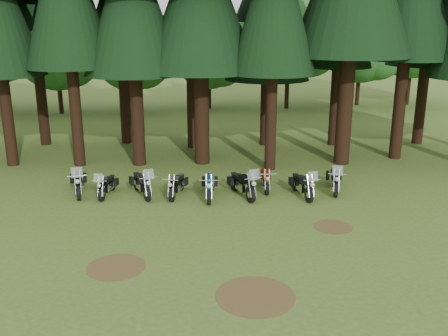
{
  "coord_description": "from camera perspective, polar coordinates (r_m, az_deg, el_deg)",
  "views": [
    {
      "loc": [
        -0.82,
        -15.94,
        7.22
      ],
      "look_at": [
        0.86,
        5.0,
        1.0
      ],
      "focal_mm": 40.0,
      "sensor_mm": 36.0,
      "label": 1
    }
  ],
  "objects": [
    {
      "name": "ground",
      "position": [
        17.52,
        -1.52,
        -7.85
      ],
      "size": [
        120.0,
        120.0,
        0.0
      ],
      "primitive_type": "plane",
      "color": "#405B22",
      "rests_on": "ground"
    },
    {
      "name": "pine_back_4",
      "position": [
        29.61,
        5.11,
        18.42
      ],
      "size": [
        4.94,
        4.94,
        13.78
      ],
      "color": "black",
      "rests_on": "ground"
    },
    {
      "name": "decid_2",
      "position": [
        41.9,
        -18.31,
        12.59
      ],
      "size": [
        6.72,
        6.53,
        8.4
      ],
      "color": "black",
      "rests_on": "ground"
    },
    {
      "name": "decid_3",
      "position": [
        41.34,
        -10.24,
        12.48
      ],
      "size": [
        6.12,
        5.95,
        7.65
      ],
      "color": "black",
      "rests_on": "ground"
    },
    {
      "name": "decid_4",
      "position": [
        42.43,
        -1.38,
        12.63
      ],
      "size": [
        5.93,
        5.76,
        7.41
      ],
      "color": "black",
      "rests_on": "ground"
    },
    {
      "name": "decid_5",
      "position": [
        42.65,
        8.02,
        15.01
      ],
      "size": [
        8.45,
        8.21,
        10.56
      ],
      "color": "black",
      "rests_on": "ground"
    },
    {
      "name": "decid_6",
      "position": [
        45.76,
        15.87,
        13.36
      ],
      "size": [
        7.06,
        6.86,
        8.82
      ],
      "color": "black",
      "rests_on": "ground"
    },
    {
      "name": "decid_7",
      "position": [
        47.35,
        21.45,
        14.19
      ],
      "size": [
        8.44,
        8.2,
        10.55
      ],
      "color": "black",
      "rests_on": "ground"
    },
    {
      "name": "dirt_patch_0",
      "position": [
        15.85,
        -12.21,
        -10.99
      ],
      "size": [
        1.8,
        1.8,
        0.01
      ],
      "primitive_type": "cylinder",
      "color": "#4C3D1E",
      "rests_on": "ground"
    },
    {
      "name": "dirt_patch_1",
      "position": [
        18.73,
        12.37,
        -6.58
      ],
      "size": [
        1.4,
        1.4,
        0.01
      ],
      "primitive_type": "cylinder",
      "color": "#4C3D1E",
      "rests_on": "ground"
    },
    {
      "name": "dirt_patch_2",
      "position": [
        14.07,
        3.6,
        -14.39
      ],
      "size": [
        2.2,
        2.2,
        0.01
      ],
      "primitive_type": "cylinder",
      "color": "#4C3D1E",
      "rests_on": "ground"
    },
    {
      "name": "motorcycle_0",
      "position": [
        22.41,
        -16.3,
        -1.62
      ],
      "size": [
        0.75,
        2.41,
        1.52
      ],
      "rotation": [
        0.0,
        0.0,
        0.19
      ],
      "color": "black",
      "rests_on": "ground"
    },
    {
      "name": "motorcycle_1",
      "position": [
        21.91,
        -13.24,
        -2.03
      ],
      "size": [
        0.6,
        2.04,
        1.28
      ],
      "rotation": [
        0.0,
        0.0,
        -0.18
      ],
      "color": "black",
      "rests_on": "ground"
    },
    {
      "name": "motorcycle_2",
      "position": [
        21.6,
        -9.38,
        -1.88
      ],
      "size": [
        1.08,
        2.29,
        1.47
      ],
      "rotation": [
        0.0,
        0.0,
        0.35
      ],
      "color": "black",
      "rests_on": "ground"
    },
    {
      "name": "motorcycle_3",
      "position": [
        21.41,
        -5.42,
        -2.04
      ],
      "size": [
        0.68,
        2.09,
        0.87
      ],
      "rotation": [
        0.0,
        0.0,
        -0.26
      ],
      "color": "black",
      "rests_on": "ground"
    },
    {
      "name": "motorcycle_4",
      "position": [
        21.08,
        -1.67,
        -2.15
      ],
      "size": [
        0.39,
        2.34,
        0.95
      ],
      "rotation": [
        0.0,
        0.0,
        -0.07
      ],
      "color": "black",
      "rests_on": "ground"
    },
    {
      "name": "motorcycle_5",
      "position": [
        21.21,
        2.12,
        -1.97
      ],
      "size": [
        1.01,
        2.38,
        1.52
      ],
      "rotation": [
        0.0,
        0.0,
        0.31
      ],
      "color": "black",
      "rests_on": "ground"
    },
    {
      "name": "motorcycle_6",
      "position": [
        22.2,
        4.69,
        -1.36
      ],
      "size": [
        0.33,
        2.1,
        0.85
      ],
      "rotation": [
        0.0,
        0.0,
        -0.04
      ],
      "color": "black",
      "rests_on": "ground"
    },
    {
      "name": "motorcycle_7",
      "position": [
        21.46,
        8.95,
        -2.03
      ],
      "size": [
        0.61,
        2.27,
        1.42
      ],
      "rotation": [
        0.0,
        0.0,
        0.15
      ],
      "color": "black",
      "rests_on": "ground"
    },
    {
      "name": "motorcycle_8",
      "position": [
        22.41,
        12.54,
        -1.38
      ],
      "size": [
        0.8,
        2.33,
        1.47
      ],
      "rotation": [
        0.0,
        0.0,
        -0.22
      ],
      "color": "black",
      "rests_on": "ground"
    }
  ]
}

